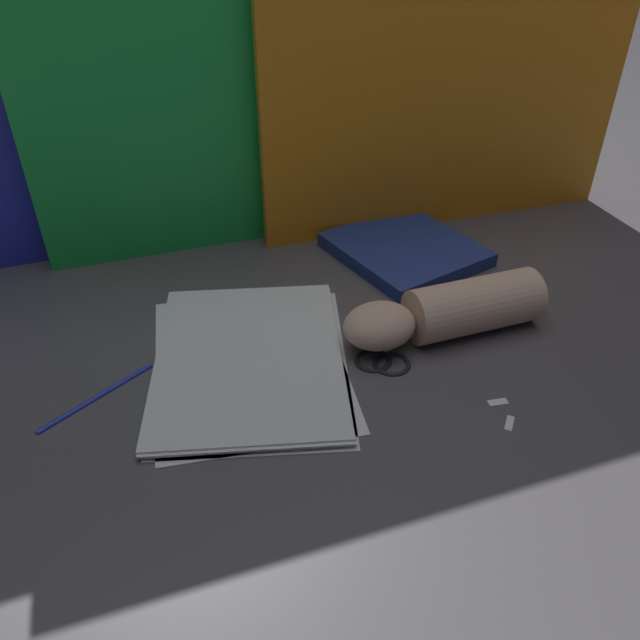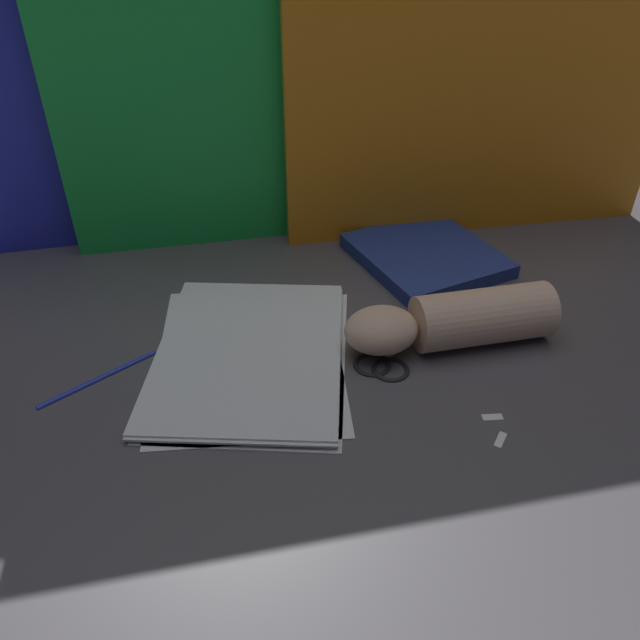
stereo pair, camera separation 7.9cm
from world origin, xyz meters
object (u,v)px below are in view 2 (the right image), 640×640
paper_stack (250,354)px  book_closed (426,255)px  scissors (387,354)px  hand_forearm (453,320)px

paper_stack → book_closed: bearing=41.7°
scissors → hand_forearm: hand_forearm is taller
paper_stack → scissors: bearing=-1.1°
book_closed → scissors: (-0.09, -0.25, -0.01)m
book_closed → scissors: bearing=-110.5°
scissors → hand_forearm: 0.10m
paper_stack → book_closed: 0.36m
book_closed → hand_forearm: 0.22m
paper_stack → hand_forearm: size_ratio=1.18×
paper_stack → book_closed: (0.27, 0.24, 0.01)m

